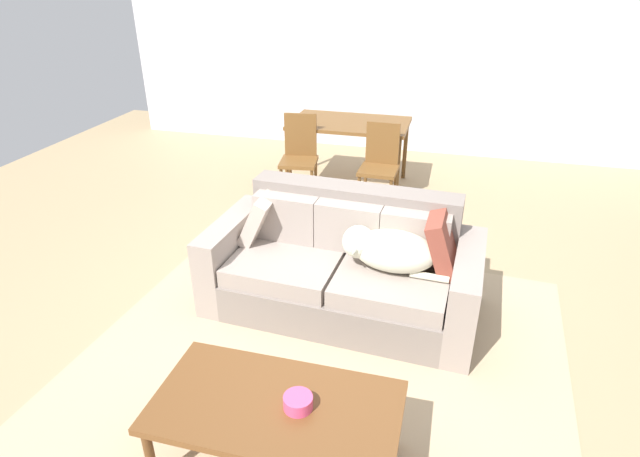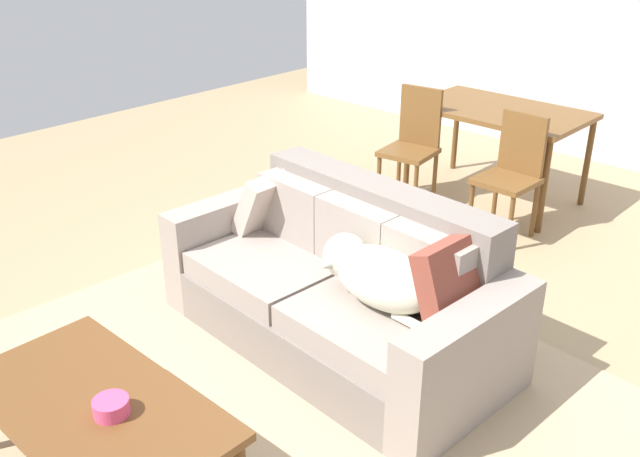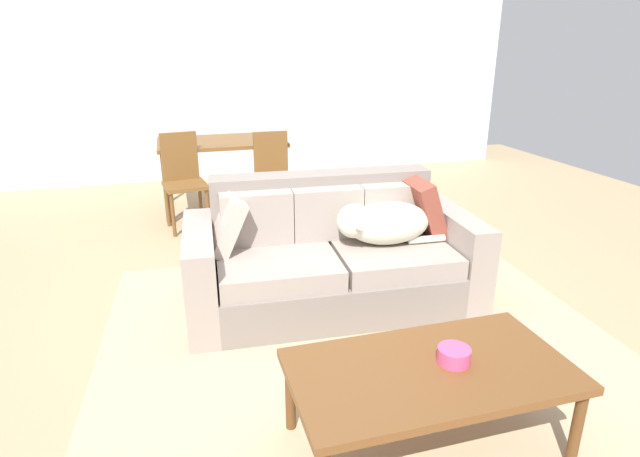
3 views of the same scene
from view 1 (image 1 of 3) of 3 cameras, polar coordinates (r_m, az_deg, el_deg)
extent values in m
plane|color=tan|center=(4.21, 1.02, -7.82)|extent=(10.00, 10.00, 0.00)
cube|color=silver|center=(7.48, 8.95, 18.65)|extent=(8.00, 0.12, 2.70)
cube|color=tan|center=(3.55, -0.51, -15.55)|extent=(3.39, 3.44, 0.01)
cube|color=gray|center=(4.03, 2.33, -6.94)|extent=(1.69, 1.05, 0.31)
cube|color=gray|center=(4.02, -3.22, -3.26)|extent=(0.85, 0.97, 0.14)
cube|color=gray|center=(3.84, 8.29, -5.17)|extent=(0.85, 0.97, 0.14)
cube|color=gray|center=(4.08, 3.88, 1.77)|extent=(1.65, 0.34, 0.44)
cube|color=gray|center=(4.08, -3.74, 1.20)|extent=(0.51, 0.19, 0.37)
cube|color=gray|center=(3.93, 3.15, 0.18)|extent=(0.51, 0.19, 0.37)
cube|color=gray|center=(3.85, 10.45, -0.89)|extent=(0.51, 0.19, 0.37)
cube|color=gray|center=(4.24, -9.58, -2.84)|extent=(0.25, 0.97, 0.64)
cube|color=gray|center=(3.84, 15.70, -7.06)|extent=(0.25, 0.97, 0.64)
ellipsoid|color=beige|center=(3.70, 8.18, -2.48)|extent=(0.62, 0.37, 0.30)
sphere|color=beige|center=(3.71, 4.30, -1.47)|extent=(0.24, 0.24, 0.24)
cone|color=#A4A48F|center=(3.62, 3.87, -2.41)|extent=(0.12, 0.14, 0.11)
cylinder|color=beige|center=(3.68, 12.00, -5.23)|extent=(0.27, 0.07, 0.05)
cube|color=#BCAA9C|center=(4.12, -6.72, 1.22)|extent=(0.27, 0.40, 0.40)
cube|color=brown|center=(3.78, 13.49, -1.57)|extent=(0.27, 0.44, 0.45)
cube|color=brown|center=(2.77, -4.88, -19.05)|extent=(1.26, 0.67, 0.04)
cylinder|color=brown|center=(3.29, -12.95, -15.96)|extent=(0.05, 0.05, 0.40)
cylinder|color=brown|center=(3.04, 8.28, -20.06)|extent=(0.05, 0.05, 0.40)
cylinder|color=#EA4C7F|center=(2.71, -2.44, -18.63)|extent=(0.15, 0.15, 0.07)
cube|color=brown|center=(6.17, 3.30, 11.53)|extent=(1.37, 0.84, 0.04)
cylinder|color=brown|center=(6.10, -3.41, 7.51)|extent=(0.05, 0.05, 0.74)
cylinder|color=brown|center=(5.85, 8.56, 6.37)|extent=(0.05, 0.05, 0.74)
cylinder|color=brown|center=(6.77, -1.45, 9.56)|extent=(0.05, 0.05, 0.74)
cylinder|color=brown|center=(6.55, 9.39, 8.58)|extent=(0.05, 0.05, 0.74)
cube|color=brown|center=(5.79, -2.38, 7.35)|extent=(0.45, 0.45, 0.04)
cube|color=brown|center=(5.87, -2.16, 10.33)|extent=(0.36, 0.09, 0.48)
cylinder|color=brown|center=(5.74, -4.27, 4.59)|extent=(0.04, 0.04, 0.44)
cylinder|color=brown|center=(5.69, -0.90, 4.46)|extent=(0.04, 0.04, 0.44)
cylinder|color=brown|center=(6.05, -3.70, 5.82)|extent=(0.04, 0.04, 0.44)
cylinder|color=brown|center=(6.01, -0.48, 5.70)|extent=(0.04, 0.04, 0.44)
cube|color=brown|center=(5.60, 6.47, 6.41)|extent=(0.41, 0.41, 0.04)
cube|color=brown|center=(5.68, 6.94, 9.36)|extent=(0.36, 0.05, 0.46)
cylinder|color=brown|center=(5.56, 4.30, 3.75)|extent=(0.04, 0.04, 0.43)
cylinder|color=brown|center=(5.50, 7.76, 3.33)|extent=(0.04, 0.04, 0.43)
cylinder|color=brown|center=(5.86, 5.03, 5.01)|extent=(0.04, 0.04, 0.43)
cylinder|color=brown|center=(5.81, 8.31, 4.62)|extent=(0.04, 0.04, 0.43)
camera|label=2|loc=(1.76, 81.84, 2.61)|focal=40.00mm
camera|label=3|loc=(1.83, -66.39, -10.16)|focal=29.01mm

